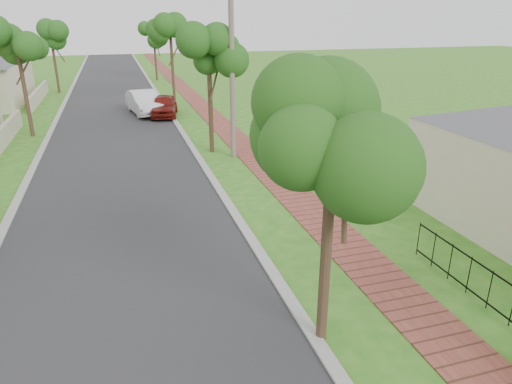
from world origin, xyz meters
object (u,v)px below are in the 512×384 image
parked_car_red (164,106)px  near_tree (334,133)px  utility_pole (232,64)px  parked_car_white (144,103)px

parked_car_red → near_tree: near_tree is taller
utility_pole → parked_car_white: bearing=105.8°
near_tree → utility_pole: bearing=83.6°
near_tree → parked_car_white: bearing=94.1°
parked_car_white → near_tree: bearing=-95.3°
near_tree → parked_car_red: bearing=91.4°
parked_car_white → utility_pole: 12.60m
parked_car_red → near_tree: 24.10m
parked_car_white → utility_pole: bearing=-83.6°
parked_car_white → near_tree: near_tree is taller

